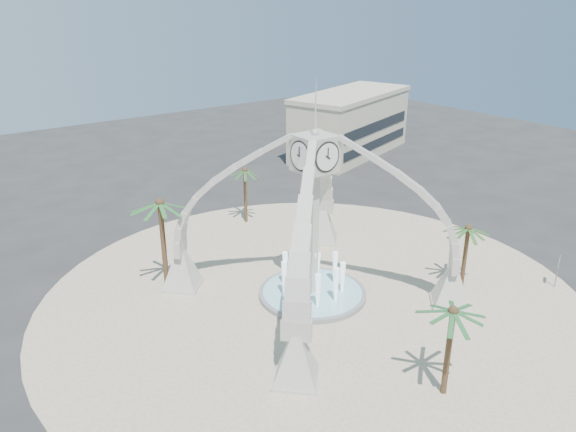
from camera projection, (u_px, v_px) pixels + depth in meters
ground at (312, 296)px, 41.97m from camera, size 140.00×140.00×0.00m
plaza at (312, 296)px, 41.96m from camera, size 40.00×40.00×0.06m
clock_tower at (314, 216)px, 39.58m from camera, size 17.94×17.94×16.30m
fountain at (312, 293)px, 41.87m from camera, size 8.00×8.00×3.62m
building_ne at (351, 123)px, 77.98m from camera, size 21.87×14.17×8.60m
palm_east at (468, 229)px, 41.69m from camera, size 3.87×3.87×5.52m
palm_west at (160, 205)px, 40.32m from camera, size 5.18×5.18×7.85m
palm_north at (245, 171)px, 53.65m from camera, size 3.41×3.41×6.00m
palm_south at (453, 312)px, 29.84m from camera, size 3.99×3.99×6.04m
street_sign at (558, 265)px, 42.51m from camera, size 0.90×0.43×2.66m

